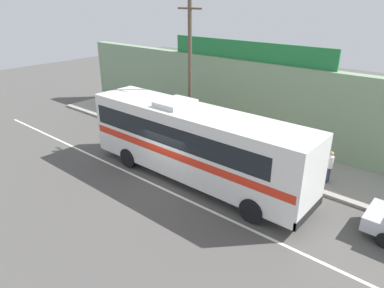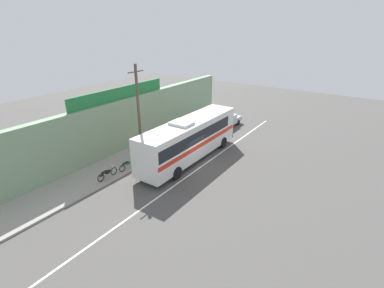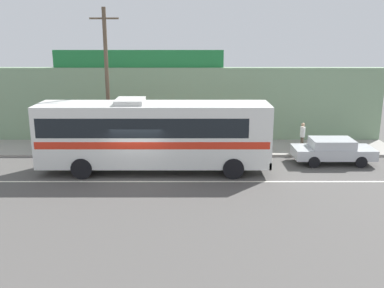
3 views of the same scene
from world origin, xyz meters
name	(u,v)px [view 2 (image 2 of 3)]	position (x,y,z in m)	size (l,w,h in m)	color
ground_plane	(193,165)	(0.00, 0.00, 0.00)	(70.00, 70.00, 0.00)	#4F4C49
sidewalk_slab	(147,150)	(0.00, 5.20, 0.07)	(30.00, 3.60, 0.14)	gray
storefront_facade	(129,123)	(0.00, 7.35, 2.40)	(30.00, 0.70, 4.80)	gray
storefront_billboard	(120,93)	(-0.71, 7.35, 5.35)	(10.84, 0.12, 1.10)	#1E7538
road_center_stripe	(201,167)	(0.00, -0.80, 0.00)	(30.00, 0.14, 0.01)	silver
intercity_bus	(189,138)	(0.69, 0.84, 2.07)	(11.66, 2.62, 3.78)	silver
parked_car	(227,120)	(10.41, 2.25, 0.74)	(4.33, 1.87, 1.37)	#B7BABF
utility_pole	(139,114)	(-2.08, 3.86, 4.36)	(1.60, 0.22, 8.18)	brown
motorcycle_orange	(107,173)	(-5.78, 4.00, 0.57)	(1.89, 0.56, 0.94)	black
motorcycle_black	(128,164)	(-3.78, 3.82, 0.57)	(1.92, 0.56, 0.94)	black
pedestrian_far_left	(206,117)	(9.28, 4.45, 1.10)	(0.30, 0.48, 1.66)	brown
pedestrian_far_right	(189,125)	(5.93, 4.53, 1.06)	(0.30, 0.48, 1.60)	navy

